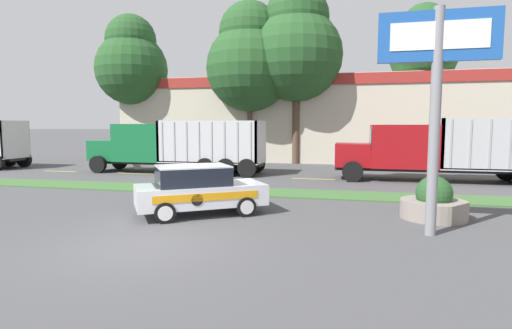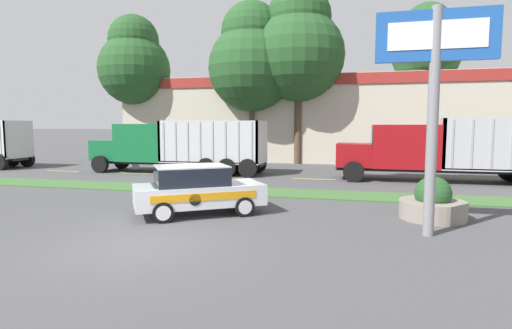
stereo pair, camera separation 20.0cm
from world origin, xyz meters
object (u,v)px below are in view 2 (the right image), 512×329
object	(u,v)px
rally_car	(197,189)
store_sign_post	(435,73)
dump_truck_mid	(162,147)
dump_truck_lead	(433,152)
stone_planter	(433,204)

from	to	relation	value
rally_car	store_sign_post	size ratio (longest dim) A/B	0.75
dump_truck_mid	rally_car	distance (m)	12.64
dump_truck_lead	stone_planter	xyz separation A→B (m)	(-1.59, -9.09, -1.11)
store_sign_post	rally_car	bearing A→B (deg)	172.35
dump_truck_lead	store_sign_post	world-z (taller)	store_sign_post
dump_truck_lead	dump_truck_mid	world-z (taller)	dump_truck_lead
rally_car	stone_planter	world-z (taller)	rally_car
dump_truck_mid	store_sign_post	xyz separation A→B (m)	(13.68, -11.63, 2.70)
dump_truck_mid	rally_car	bearing A→B (deg)	-57.94
rally_car	stone_planter	size ratio (longest dim) A/B	2.22
dump_truck_lead	rally_car	bearing A→B (deg)	-131.39
dump_truck_mid	rally_car	world-z (taller)	dump_truck_mid
dump_truck_lead	dump_truck_mid	distance (m)	15.74
rally_car	stone_planter	bearing A→B (deg)	8.92
dump_truck_mid	store_sign_post	world-z (taller)	store_sign_post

